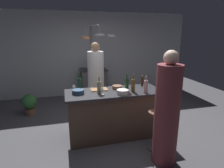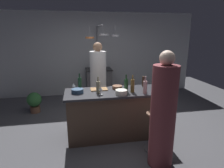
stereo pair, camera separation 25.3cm
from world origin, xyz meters
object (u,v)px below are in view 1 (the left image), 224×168
Objects in this scene: guest_right at (167,114)px; wine_bottle_rose at (146,86)px; potted_plant at (29,103)px; wine_bottle_green at (80,84)px; chef at (96,84)px; wine_glass_near_left_guest at (102,89)px; mixing_bowl_blue at (78,92)px; pepper_mill at (142,81)px; wine_bottle_amber at (133,85)px; wine_bottle_red at (127,85)px; wine_glass_by_chef at (145,86)px; wine_glass_near_right_guest at (74,86)px; mixing_bowl_ceramic at (123,92)px; stove_range at (94,83)px; cutting_board at (99,89)px; wine_bottle_white at (99,87)px; mixing_bowl_wooden at (117,87)px; bar_stool_right at (155,128)px.

guest_right is 0.76m from wine_bottle_rose.
wine_bottle_green reaches higher than potted_plant.
wine_bottle_green is 1.25m from wine_bottle_rose.
wine_glass_near_left_guest is (-0.08, -1.11, 0.19)m from chef.
guest_right reaches higher than mixing_bowl_blue.
wine_bottle_amber reaches higher than pepper_mill.
wine_bottle_red is at bearing -37.99° from potted_plant.
potted_plant is 1.92m from mixing_bowl_blue.
wine_bottle_green is at bearing 157.46° from wine_bottle_red.
wine_bottle_rose reaches higher than mixing_bowl_blue.
mixing_bowl_blue is (-0.48, -0.95, 0.12)m from chef.
wine_glass_by_chef is at bearing -34.52° from potted_plant.
potted_plant is 1.80m from wine_bottle_green.
pepper_mill is 0.54m from wine_bottle_red.
wine_bottle_rose reaches higher than wine_glass_near_left_guest.
wine_bottle_green is at bearing -46.33° from potted_plant.
wine_glass_near_right_guest is 0.68× the size of mixing_bowl_blue.
wine_glass_near_right_guest is 0.92m from mixing_bowl_ceramic.
wine_glass_near_right_guest is (-0.55, -0.79, 0.19)m from chef.
wine_glass_near_left_guest is 0.68× the size of mixing_bowl_blue.
wine_bottle_rose is (0.53, -2.70, 0.58)m from stove_range.
chef reaches higher than mixing_bowl_blue.
wine_glass_near_right_guest is (-0.47, 0.01, 0.10)m from cutting_board.
wine_bottle_red reaches higher than wine_bottle_green.
wine_bottle_white reaches higher than mixing_bowl_wooden.
mixing_bowl_wooden is (0.36, -0.01, 0.02)m from cutting_board.
chef reaches higher than pepper_mill.
stove_range is 3.12m from bar_stool_right.
stove_range is 2.71m from mixing_bowl_ceramic.
wine_bottle_rose is (2.28, -1.70, 0.73)m from potted_plant.
mixing_bowl_blue is (-0.05, -0.25, -0.08)m from wine_bottle_green.
wine_bottle_green reaches higher than mixing_bowl_wooden.
wine_glass_near_left_guest is (-0.80, 0.82, 0.20)m from guest_right.
guest_right reaches higher than bar_stool_right.
chef is 5.81× the size of wine_bottle_white.
wine_bottle_white is at bearing 147.35° from bar_stool_right.
wine_bottle_amber reaches higher than stove_range.
wine_bottle_white reaches higher than bar_stool_right.
cutting_board is 0.43m from mixing_bowl_blue.
guest_right reaches higher than potted_plant.
wine_glass_by_chef is (0.04, 0.11, -0.02)m from wine_bottle_rose.
wine_bottle_green is 0.96× the size of wine_bottle_red.
bar_stool_right is at bearing -57.36° from wine_bottle_red.
stove_range is at bearing 92.16° from mixing_bowl_ceramic.
wine_glass_near_right_guest is 0.76× the size of mixing_bowl_wooden.
wine_bottle_red reaches higher than stove_range.
wine_bottle_rose is 1.22m from mixing_bowl_blue.
bar_stool_right is at bearing 86.31° from guest_right.
guest_right is 0.91m from wine_bottle_amber.
wine_bottle_red is 0.98m from wine_glass_near_right_guest.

